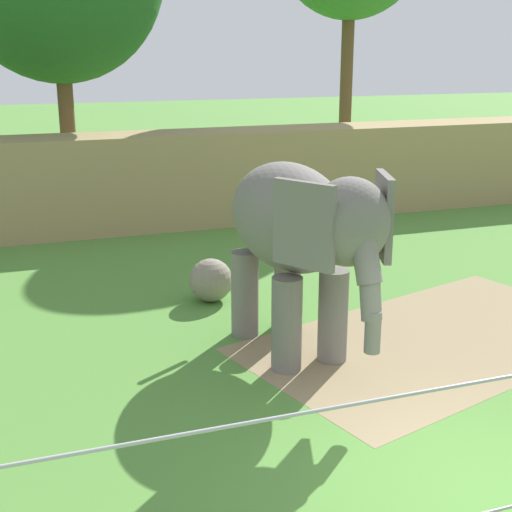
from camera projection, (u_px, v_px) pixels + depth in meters
ground_plane at (472, 489)px, 7.96m from camera, size 120.00×120.00×0.00m
dirt_patch at (439, 338)px, 12.07m from camera, size 7.48×5.44×0.01m
embankment_wall at (186, 178)px, 19.61m from camera, size 36.00×1.80×2.56m
elephant at (298, 230)px, 10.90m from camera, size 1.91×4.21×3.13m
enrichment_ball at (211, 280)px, 13.76m from camera, size 0.85×0.85×0.85m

